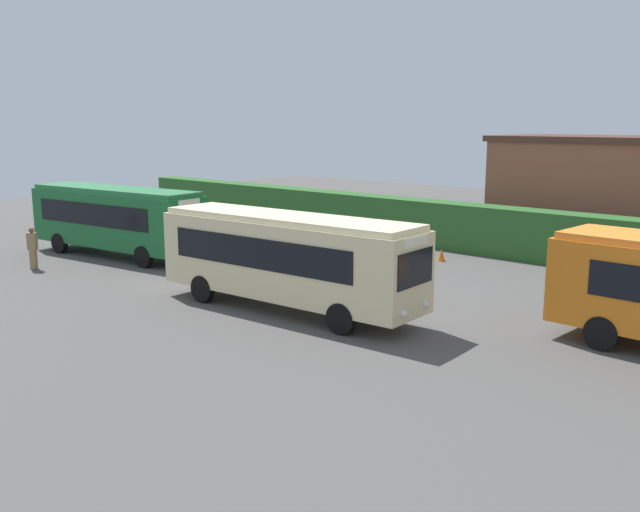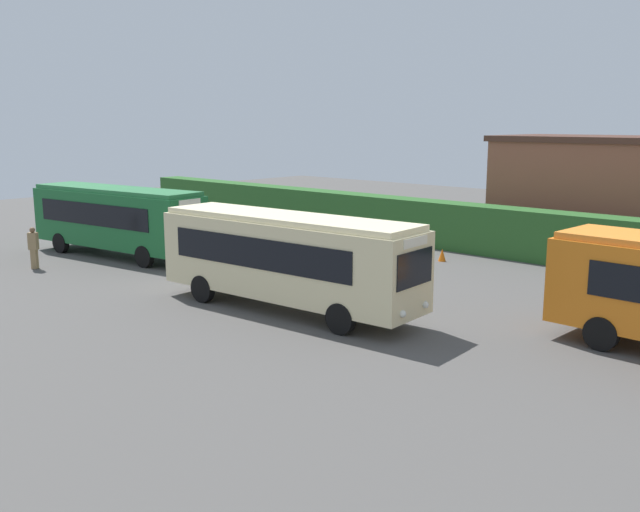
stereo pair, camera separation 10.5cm
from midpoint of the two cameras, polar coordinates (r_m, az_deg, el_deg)
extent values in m
plane|color=#514F4C|center=(25.39, 0.05, -3.82)|extent=(84.68, 84.68, 0.00)
cube|color=#19602D|center=(35.06, -16.17, 2.94)|extent=(10.20, 3.65, 2.59)
cube|color=#27723C|center=(34.90, -16.30, 5.21)|extent=(9.87, 3.42, 0.20)
cube|color=black|center=(35.99, -15.05, 3.70)|extent=(7.71, 1.09, 1.04)
cube|color=black|center=(34.55, -18.03, 3.25)|extent=(7.71, 1.09, 1.04)
cube|color=black|center=(31.30, -10.44, 2.85)|extent=(0.30, 1.89, 1.09)
cube|color=silver|center=(31.20, -10.49, 4.32)|extent=(0.21, 1.27, 0.28)
cylinder|color=black|center=(33.65, -11.34, 0.52)|extent=(1.03, 0.41, 1.00)
cylinder|color=black|center=(32.26, -14.06, -0.04)|extent=(1.03, 0.41, 1.00)
cylinder|color=black|center=(38.32, -17.74, 1.47)|extent=(1.03, 0.41, 1.00)
cylinder|color=black|center=(37.10, -20.33, 1.01)|extent=(1.03, 0.41, 1.00)
sphere|color=silver|center=(31.93, -9.53, 0.75)|extent=(0.22, 0.22, 0.22)
sphere|color=silver|center=(31.05, -11.18, 0.41)|extent=(0.22, 0.22, 0.22)
cube|color=beige|center=(24.00, -2.56, -0.18)|extent=(10.25, 3.17, 2.59)
cube|color=#F8E8B2|center=(23.77, -2.59, 3.12)|extent=(9.93, 2.95, 0.20)
cube|color=black|center=(25.04, -1.26, 1.02)|extent=(7.85, 0.64, 1.04)
cube|color=black|center=(23.26, -5.09, 0.20)|extent=(7.85, 0.64, 1.04)
cube|color=black|center=(21.02, 7.89, -1.02)|extent=(0.19, 1.97, 1.09)
cube|color=silver|center=(20.87, 7.95, 1.14)|extent=(0.14, 1.32, 0.28)
cylinder|color=black|center=(23.31, 5.08, -3.94)|extent=(1.02, 0.36, 1.00)
cylinder|color=black|center=(21.57, 1.84, -5.14)|extent=(1.02, 0.36, 1.00)
cylinder|color=black|center=(27.15, -5.99, -1.81)|extent=(1.02, 0.36, 1.00)
cylinder|color=black|center=(25.68, -9.43, -2.65)|extent=(1.02, 0.36, 1.00)
sphere|color=silver|center=(21.86, 8.73, -3.95)|extent=(0.22, 0.22, 0.22)
sphere|color=silver|center=(20.76, 6.90, -4.71)|extent=(0.22, 0.22, 0.22)
cube|color=black|center=(23.03, 19.46, -0.61)|extent=(0.11, 2.08, 1.06)
cube|color=silver|center=(22.90, 19.59, 1.30)|extent=(0.08, 1.39, 0.28)
cylinder|color=black|center=(21.68, 22.11, -5.88)|extent=(1.01, 0.31, 1.00)
cylinder|color=black|center=(23.78, 24.31, -4.60)|extent=(1.01, 0.31, 1.00)
sphere|color=silver|center=(22.69, 18.47, -3.85)|extent=(0.22, 0.22, 0.22)
sphere|color=silver|center=(23.91, 19.97, -3.20)|extent=(0.22, 0.22, 0.22)
cube|color=olive|center=(33.53, -22.20, -0.24)|extent=(0.35, 0.34, 0.87)
cube|color=olive|center=(33.39, -22.30, 1.14)|extent=(0.47, 0.45, 0.76)
sphere|color=brown|center=(33.31, -22.36, 1.98)|extent=(0.24, 0.24, 0.24)
cube|color=#4C6B47|center=(26.23, 2.23, -2.36)|extent=(0.33, 0.33, 0.88)
cube|color=#334C8C|center=(26.05, 2.24, -0.60)|extent=(0.41, 0.47, 0.77)
sphere|color=brown|center=(25.96, 2.25, 0.49)|extent=(0.24, 0.24, 0.24)
cube|color=#2C6028|center=(35.28, 14.18, 2.01)|extent=(54.34, 1.58, 2.38)
cube|color=brown|center=(38.23, 22.49, 4.50)|extent=(10.48, 5.77, 5.44)
cube|color=#4C2D23|center=(38.06, 22.81, 8.79)|extent=(10.90, 6.01, 0.30)
cone|color=orange|center=(33.25, 10.03, 0.09)|extent=(0.36, 0.36, 0.60)
camera|label=1|loc=(0.05, -89.88, 0.02)|focal=39.19mm
camera|label=2|loc=(0.05, 90.12, -0.02)|focal=39.19mm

